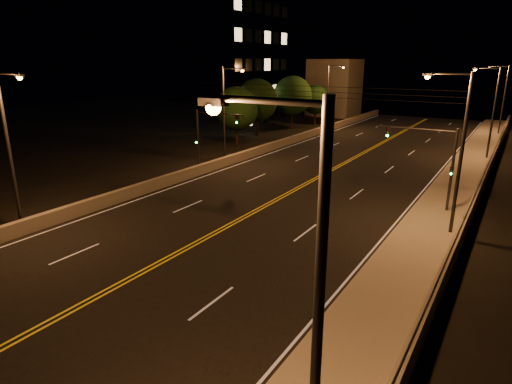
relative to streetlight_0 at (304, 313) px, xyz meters
The scene contains 23 objects.
road 20.17m from the streetlight_0, 126.31° to the left, with size 18.00×120.00×0.02m, color black.
sidewalk 16.52m from the streetlight_0, 92.64° to the left, with size 3.60×120.00×0.30m, color gray.
curb 16.73m from the streetlight_0, 99.39° to the left, with size 0.14×120.00×0.15m, color gray.
parapet_wall 16.34m from the streetlight_0, 86.62° to the left, with size 0.30×120.00×1.00m, color gray.
jersey_barrier 26.57m from the streetlight_0, 143.10° to the left, with size 0.45×120.00×0.88m, color gray.
distant_building_left 75.24m from the streetlight_0, 111.46° to the left, with size 8.00×8.00×10.04m, color slate.
parapet_rail 16.21m from the streetlight_0, 86.62° to the left, with size 0.06×0.06×120.00m, color black.
lane_markings 20.11m from the streetlight_0, 126.43° to the left, with size 17.32×116.00×0.00m.
streetlight_0 is the anchor object (origin of this frame).
streetlight_1 19.03m from the streetlight_0, 90.00° to the left, with size 2.55×0.28×9.19m.
streetlight_2 42.38m from the streetlight_0, 90.00° to the left, with size 2.55×0.28×9.19m.
streetlight_3 60.30m from the streetlight_0, 90.00° to the left, with size 2.55×0.28×9.19m.
streetlight_4 22.47m from the streetlight_0, 162.62° to the left, with size 2.55×0.28×9.19m.
streetlight_5 34.82m from the streetlight_0, 128.01° to the left, with size 2.55×0.28×9.19m.
streetlight_6 57.01m from the streetlight_0, 112.10° to the left, with size 2.55×0.28×9.19m.
traffic_signal_right 23.05m from the streetlight_0, 93.92° to the left, with size 5.11×0.31×5.66m.
traffic_signal_left 30.66m from the streetlight_0, 131.47° to the left, with size 5.11×0.31×5.66m.
overhead_wires 27.77m from the streetlight_0, 114.59° to the left, with size 22.00×0.03×0.83m.
building_tower 62.56m from the streetlight_0, 131.26° to the left, with size 24.00×15.00×30.46m.
tree_0 44.03m from the streetlight_0, 125.96° to the left, with size 5.10×5.10×6.91m.
tree_1 50.62m from the streetlight_0, 122.75° to the left, with size 5.56×5.56×7.54m.
tree_2 57.64m from the streetlight_0, 117.36° to the left, with size 5.67×5.67×7.69m.
tree_3 62.41m from the streetlight_0, 114.01° to the left, with size 4.56×4.56×6.18m.
Camera 1 is at (14.34, -1.86, 9.66)m, focal length 30.00 mm.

